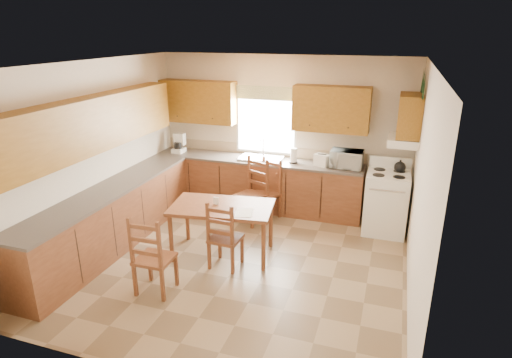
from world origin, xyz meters
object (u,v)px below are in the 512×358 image
(stove, at_px, (386,203))
(microwave, at_px, (347,159))
(chair_far_right, at_px, (265,190))
(chair_far_left, at_px, (251,192))
(chair_near_right, at_px, (225,234))
(chair_near_left, at_px, (154,254))
(dining_table, at_px, (223,230))

(stove, bearing_deg, microwave, 156.27)
(chair_far_right, bearing_deg, chair_far_left, -106.00)
(microwave, distance_m, chair_near_right, 2.55)
(chair_far_right, bearing_deg, stove, 25.84)
(stove, relative_size, chair_near_left, 0.93)
(stove, distance_m, chair_far_right, 1.98)
(dining_table, bearing_deg, stove, 26.51)
(dining_table, height_order, chair_far_right, chair_far_right)
(microwave, bearing_deg, stove, -22.28)
(stove, bearing_deg, chair_near_left, -134.99)
(chair_near_left, xyz_separation_m, chair_far_right, (0.63, 2.53, -0.01))
(chair_near_left, bearing_deg, chair_near_right, -127.17)
(chair_near_left, distance_m, chair_far_right, 2.60)
(stove, xyz_separation_m, chair_far_left, (-2.16, -0.34, 0.06))
(chair_far_right, bearing_deg, chair_near_left, -81.32)
(stove, bearing_deg, dining_table, -145.48)
(dining_table, relative_size, chair_far_left, 1.31)
(stove, xyz_separation_m, chair_near_right, (-2.01, -1.80, -0.00))
(dining_table, bearing_deg, chair_far_left, 80.86)
(microwave, height_order, chair_near_left, microwave)
(chair_near_left, height_order, chair_far_right, chair_near_left)
(chair_near_right, height_order, chair_far_left, chair_far_left)
(microwave, xyz_separation_m, chair_far_right, (-1.28, -0.41, -0.56))
(dining_table, xyz_separation_m, chair_far_right, (0.20, 1.41, 0.13))
(dining_table, relative_size, chair_far_right, 1.39)
(microwave, distance_m, dining_table, 2.44)
(microwave, bearing_deg, dining_table, -128.08)
(stove, relative_size, chair_far_left, 0.90)
(stove, distance_m, microwave, 0.96)
(chair_near_left, bearing_deg, dining_table, -112.43)
(chair_near_left, relative_size, chair_far_right, 1.01)
(dining_table, distance_m, chair_far_left, 1.19)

